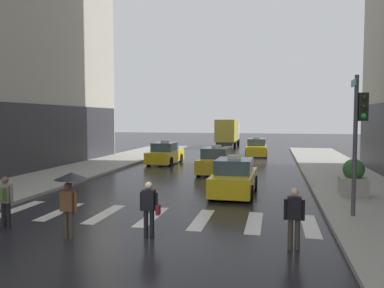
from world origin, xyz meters
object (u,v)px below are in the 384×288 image
traffic_light_pole (359,125)px  planter_near_corner (353,179)px  taxi_fourth (256,148)px  pedestrian_with_backpack (5,198)px  taxi_second (217,161)px  pedestrian_with_handbag (149,206)px  box_truck (228,132)px  pedestrian_plain_coat (294,215)px  taxi_third (165,154)px  pedestrian_with_umbrella (70,187)px  taxi_lead (234,178)px

traffic_light_pole → planter_near_corner: 4.35m
taxi_fourth → pedestrian_with_backpack: taxi_fourth is taller
taxi_second → pedestrian_with_backpack: bearing=-109.0°
traffic_light_pole → pedestrian_with_handbag: traffic_light_pole is taller
box_truck → traffic_light_pole: bearing=-75.3°
taxi_second → taxi_fourth: 11.73m
pedestrian_plain_coat → traffic_light_pole: bearing=57.2°
taxi_third → pedestrian_with_handbag: taxi_third is taller
taxi_third → pedestrian_with_umbrella: size_ratio=2.37×
taxi_fourth → pedestrian_with_backpack: (-6.72, -25.26, 0.25)m
traffic_light_pole → taxi_second: traffic_light_pole is taller
pedestrian_with_backpack → pedestrian_plain_coat: size_ratio=1.00×
taxi_third → planter_near_corner: size_ratio=2.87×
taxi_second → pedestrian_plain_coat: bearing=-73.3°
pedestrian_with_handbag → pedestrian_plain_coat: (4.08, -0.14, 0.01)m
traffic_light_pole → pedestrian_with_umbrella: size_ratio=2.47×
pedestrian_with_handbag → taxi_third: bearing=104.7°
taxi_fourth → planter_near_corner: size_ratio=2.88×
box_truck → pedestrian_with_umbrella: bearing=-90.6°
pedestrian_plain_coat → pedestrian_with_umbrella: bearing=-176.2°
pedestrian_with_handbag → planter_near_corner: 9.78m
box_truck → pedestrian_with_umbrella: box_truck is taller
taxi_fourth → taxi_second: bearing=-99.8°
pedestrian_plain_coat → planter_near_corner: planter_near_corner is taller
taxi_third → pedestrian_with_handbag: bearing=-75.3°
pedestrian_with_umbrella → pedestrian_plain_coat: pedestrian_with_umbrella is taller
taxi_fourth → planter_near_corner: 18.93m
traffic_light_pole → taxi_lead: size_ratio=1.05×
box_truck → pedestrian_plain_coat: size_ratio=4.58×
traffic_light_pole → taxi_second: 12.37m
pedestrian_with_umbrella → pedestrian_plain_coat: bearing=3.8°
taxi_lead → pedestrian_plain_coat: (2.32, -7.26, 0.21)m
taxi_lead → taxi_third: same height
planter_near_corner → traffic_light_pole: bearing=-99.2°
taxi_lead → taxi_third: bearing=121.1°
taxi_third → pedestrian_with_handbag: size_ratio=2.78×
taxi_lead → pedestrian_with_umbrella: 8.67m
taxi_fourth → pedestrian_plain_coat: size_ratio=2.79×
planter_near_corner → pedestrian_with_umbrella: bearing=-140.5°
box_truck → taxi_fourth: bearing=-68.0°
taxi_lead → box_truck: size_ratio=0.61×
taxi_third → planter_near_corner: bearing=-43.2°
pedestrian_with_handbag → traffic_light_pole: bearing=27.9°
taxi_fourth → pedestrian_with_backpack: size_ratio=2.79×
planter_near_corner → taxi_third: bearing=136.8°
taxi_fourth → planter_near_corner: bearing=-74.8°
traffic_light_pole → pedestrian_plain_coat: 4.75m
traffic_light_pole → pedestrian_with_backpack: 11.83m
taxi_second → pedestrian_with_backpack: 14.50m
taxi_second → planter_near_corner: 9.66m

